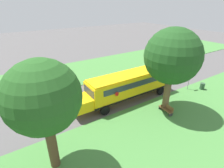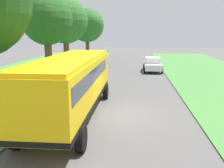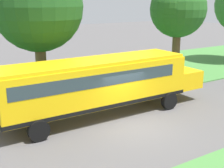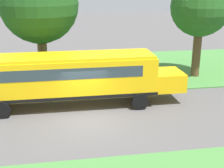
% 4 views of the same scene
% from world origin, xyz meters
% --- Properties ---
extents(ground_plane, '(120.00, 120.00, 0.00)m').
position_xyz_m(ground_plane, '(0.00, 0.00, 0.00)').
color(ground_plane, '#565454').
extents(grass_verge, '(12.00, 80.00, 0.08)m').
position_xyz_m(grass_verge, '(-10.00, 0.00, 0.04)').
color(grass_verge, '#47843D').
rests_on(grass_verge, ground).
extents(school_bus, '(2.85, 12.42, 3.16)m').
position_xyz_m(school_bus, '(-2.31, -0.68, 1.92)').
color(school_bus, yellow).
rests_on(school_bus, ground).
extents(oak_tree_beside_bus, '(5.25, 5.25, 8.44)m').
position_xyz_m(oak_tree_beside_bus, '(-6.19, -2.67, 5.79)').
color(oak_tree_beside_bus, brown).
rests_on(oak_tree_beside_bus, ground).
extents(oak_tree_roadside_mid, '(4.48, 4.48, 7.69)m').
position_xyz_m(oak_tree_roadside_mid, '(-6.78, 9.05, 5.44)').
color(oak_tree_roadside_mid, brown).
rests_on(oak_tree_roadside_mid, ground).
extents(park_bench, '(1.64, 0.66, 0.92)m').
position_xyz_m(park_bench, '(-6.66, -2.18, 0.47)').
color(park_bench, brown).
rests_on(park_bench, ground).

